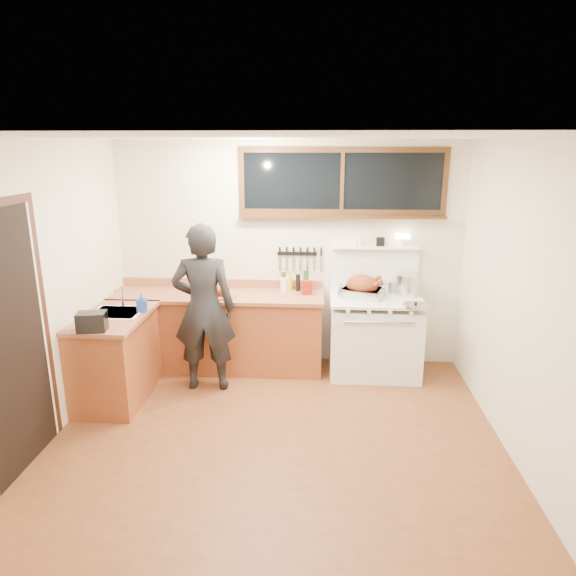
# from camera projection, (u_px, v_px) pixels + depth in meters

# --- Properties ---
(ground_plane) EXTENTS (4.00, 3.50, 0.02)m
(ground_plane) POSITION_uv_depth(u_px,v_px,m) (277.00, 436.00, 4.66)
(ground_plane) COLOR brown
(room_shell) EXTENTS (4.10, 3.60, 2.65)m
(room_shell) POSITION_uv_depth(u_px,v_px,m) (275.00, 257.00, 4.22)
(room_shell) COLOR beige
(room_shell) RESTS_ON ground
(counter_back) EXTENTS (2.44, 0.64, 1.00)m
(counter_back) POSITION_uv_depth(u_px,v_px,m) (219.00, 330.00, 5.98)
(counter_back) COLOR brown
(counter_back) RESTS_ON ground
(counter_left) EXTENTS (0.64, 1.09, 0.90)m
(counter_left) POSITION_uv_depth(u_px,v_px,m) (116.00, 357.00, 5.24)
(counter_left) COLOR brown
(counter_left) RESTS_ON ground
(sink_unit) EXTENTS (0.50, 0.45, 0.37)m
(sink_unit) POSITION_uv_depth(u_px,v_px,m) (117.00, 318.00, 5.21)
(sink_unit) COLOR white
(sink_unit) RESTS_ON counter_left
(vintage_stove) EXTENTS (1.02, 0.74, 1.57)m
(vintage_stove) POSITION_uv_depth(u_px,v_px,m) (374.00, 334.00, 5.83)
(vintage_stove) COLOR white
(vintage_stove) RESTS_ON ground
(back_window) EXTENTS (2.32, 0.13, 0.77)m
(back_window) POSITION_uv_depth(u_px,v_px,m) (342.00, 189.00, 5.72)
(back_window) COLOR black
(back_window) RESTS_ON room_shell
(left_doorway) EXTENTS (0.02, 1.04, 2.17)m
(left_doorway) POSITION_uv_depth(u_px,v_px,m) (13.00, 340.00, 3.96)
(left_doorway) COLOR black
(left_doorway) RESTS_ON ground
(knife_strip) EXTENTS (0.52, 0.03, 0.28)m
(knife_strip) POSITION_uv_depth(u_px,v_px,m) (299.00, 255.00, 5.96)
(knife_strip) COLOR black
(knife_strip) RESTS_ON room_shell
(man) EXTENTS (0.68, 0.47, 1.79)m
(man) POSITION_uv_depth(u_px,v_px,m) (204.00, 308.00, 5.35)
(man) COLOR black
(man) RESTS_ON ground
(soap_bottle) EXTENTS (0.10, 0.10, 0.20)m
(soap_bottle) POSITION_uv_depth(u_px,v_px,m) (142.00, 303.00, 5.19)
(soap_bottle) COLOR #2044A3
(soap_bottle) RESTS_ON counter_left
(toaster) EXTENTS (0.28, 0.22, 0.18)m
(toaster) POSITION_uv_depth(u_px,v_px,m) (92.00, 322.00, 4.67)
(toaster) COLOR black
(toaster) RESTS_ON counter_left
(cutting_board) EXTENTS (0.39, 0.31, 0.13)m
(cutting_board) POSITION_uv_depth(u_px,v_px,m) (220.00, 293.00, 5.71)
(cutting_board) COLOR #9B5D3D
(cutting_board) RESTS_ON counter_back
(roast_turkey) EXTENTS (0.54, 0.48, 0.25)m
(roast_turkey) POSITION_uv_depth(u_px,v_px,m) (362.00, 288.00, 5.72)
(roast_turkey) COLOR silver
(roast_turkey) RESTS_ON vintage_stove
(stockpot) EXTENTS (0.35, 0.35, 0.25)m
(stockpot) POSITION_uv_depth(u_px,v_px,m) (407.00, 285.00, 5.76)
(stockpot) COLOR silver
(stockpot) RESTS_ON vintage_stove
(saucepan) EXTENTS (0.22, 0.31, 0.13)m
(saucepan) POSITION_uv_depth(u_px,v_px,m) (384.00, 287.00, 5.90)
(saucepan) COLOR silver
(saucepan) RESTS_ON vintage_stove
(pot_lid) EXTENTS (0.31, 0.31, 0.04)m
(pot_lid) POSITION_uv_depth(u_px,v_px,m) (416.00, 305.00, 5.40)
(pot_lid) COLOR silver
(pot_lid) RESTS_ON vintage_stove
(coffee_tin) EXTENTS (0.13, 0.11, 0.16)m
(coffee_tin) POSITION_uv_depth(u_px,v_px,m) (306.00, 287.00, 5.82)
(coffee_tin) COLOR maroon
(coffee_tin) RESTS_ON counter_back
(pitcher) EXTENTS (0.10, 0.10, 0.16)m
(pitcher) POSITION_uv_depth(u_px,v_px,m) (284.00, 284.00, 5.94)
(pitcher) COLOR white
(pitcher) RESTS_ON counter_back
(bottle_cluster) EXTENTS (0.32, 0.06, 0.25)m
(bottle_cluster) POSITION_uv_depth(u_px,v_px,m) (295.00, 282.00, 5.95)
(bottle_cluster) COLOR black
(bottle_cluster) RESTS_ON counter_back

